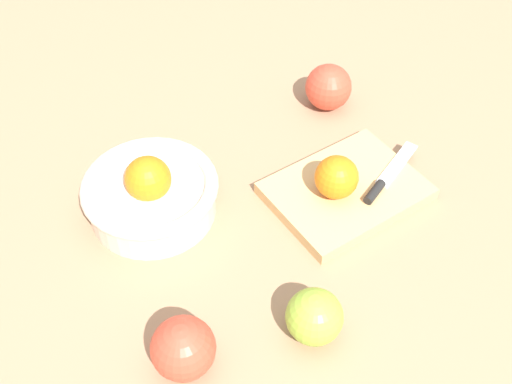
{
  "coord_description": "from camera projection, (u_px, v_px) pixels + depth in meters",
  "views": [
    {
      "loc": [
        -0.33,
        -0.47,
        0.7
      ],
      "look_at": [
        -0.0,
        0.05,
        0.04
      ],
      "focal_mm": 43.69,
      "sensor_mm": 36.0,
      "label": 1
    }
  ],
  "objects": [
    {
      "name": "knife",
      "position": [
        384.0,
        180.0,
        0.94
      ],
      "size": [
        0.15,
        0.08,
        0.01
      ],
      "color": "silver",
      "rests_on": "cutting_board"
    },
    {
      "name": "ground_plane",
      "position": [
        274.0,
        231.0,
        0.9
      ],
      "size": [
        2.4,
        2.4,
        0.0
      ],
      "primitive_type": "plane",
      "color": "#997556"
    },
    {
      "name": "apple_front_left",
      "position": [
        314.0,
        317.0,
        0.76
      ],
      "size": [
        0.07,
        0.07,
        0.07
      ],
      "primitive_type": "sphere",
      "color": "#8EB738",
      "rests_on": "ground_plane"
    },
    {
      "name": "bowl",
      "position": [
        151.0,
        193.0,
        0.9
      ],
      "size": [
        0.2,
        0.2,
        0.1
      ],
      "color": "beige",
      "rests_on": "ground_plane"
    },
    {
      "name": "apple_back_right",
      "position": [
        328.0,
        87.0,
        1.06
      ],
      "size": [
        0.08,
        0.08,
        0.08
      ],
      "primitive_type": "sphere",
      "color": "#D6422D",
      "rests_on": "ground_plane"
    },
    {
      "name": "apple_front_left_2",
      "position": [
        183.0,
        348.0,
        0.73
      ],
      "size": [
        0.08,
        0.08,
        0.08
      ],
      "primitive_type": "sphere",
      "color": "#D6422D",
      "rests_on": "ground_plane"
    },
    {
      "name": "orange_on_board",
      "position": [
        339.0,
        179.0,
        0.9
      ],
      "size": [
        0.06,
        0.06,
        0.06
      ],
      "primitive_type": "sphere",
      "color": "orange",
      "rests_on": "cutting_board"
    },
    {
      "name": "cutting_board",
      "position": [
        344.0,
        190.0,
        0.94
      ],
      "size": [
        0.23,
        0.17,
        0.02
      ],
      "primitive_type": "cube",
      "rotation": [
        0.0,
        0.0,
        0.02
      ],
      "color": "tan",
      "rests_on": "ground_plane"
    }
  ]
}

